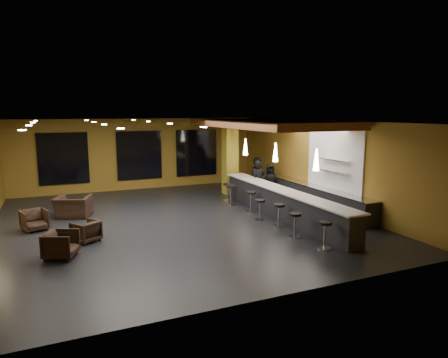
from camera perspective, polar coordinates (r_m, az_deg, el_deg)
name	(u,v)px	position (r m, az deg, el deg)	size (l,w,h in m)	color
floor	(178,222)	(14.39, -6.57, -6.15)	(12.00, 13.00, 0.10)	black
ceiling	(176,120)	(13.86, -6.86, 8.33)	(12.00, 13.00, 0.10)	black
wall_back	(139,154)	(20.32, -12.06, 3.50)	(12.00, 0.10, 3.50)	brown
wall_front	(272,218)	(8.08, 6.89, -5.50)	(12.00, 0.10, 3.50)	brown
wall_right	(320,163)	(16.76, 13.52, 2.18)	(0.10, 13.00, 3.50)	brown
wood_soffit	(264,124)	(16.35, 5.80, 7.88)	(3.60, 8.00, 0.28)	brown
window_left	(63,159)	(19.84, -21.95, 2.72)	(2.20, 0.06, 2.40)	black
window_center	(139,155)	(20.22, -11.99, 3.33)	(2.20, 0.06, 2.40)	black
window_right	(197,153)	(21.02, -3.94, 3.75)	(2.20, 0.06, 2.40)	black
tile_backsplash	(334,160)	(15.89, 15.45, 2.61)	(0.06, 3.20, 2.40)	white
bar_counter	(281,204)	(14.83, 8.20, -3.52)	(0.60, 8.00, 1.00)	black
bar_top	(282,190)	(14.72, 8.25, -1.53)	(0.78, 8.10, 0.05)	silver
prep_counter	(318,198)	(16.35, 13.26, -2.69)	(0.70, 6.00, 0.86)	black
prep_top	(318,187)	(16.26, 13.33, -1.13)	(0.72, 6.00, 0.03)	silver
wall_shelf_lower	(334,171)	(15.70, 15.45, 1.05)	(0.30, 1.50, 0.03)	silver
wall_shelf_upper	(335,160)	(15.64, 15.52, 2.68)	(0.30, 1.50, 0.03)	silver
column	(230,157)	(18.63, 0.87, 3.17)	(0.60, 0.60, 3.50)	olive
pendant_0	(316,160)	(12.87, 13.05, 2.70)	(0.20, 0.20, 0.70)	white
pendant_1	(275,152)	(14.95, 7.36, 3.80)	(0.20, 0.20, 0.70)	white
pendant_2	(245,147)	(17.13, 3.08, 4.61)	(0.20, 0.20, 0.70)	white
staff_a	(259,181)	(17.26, 5.02, -0.31)	(0.64, 0.42, 1.76)	black
staff_b	(258,177)	(18.21, 4.84, 0.27)	(0.87, 0.68, 1.79)	black
staff_c	(270,181)	(18.04, 6.58, -0.27)	(0.74, 0.48, 1.52)	black
armchair_a	(61,245)	(11.57, -22.26, -8.67)	(0.77, 0.79, 0.72)	black
armchair_b	(86,231)	(12.69, -19.12, -7.07)	(0.68, 0.70, 0.64)	black
armchair_c	(34,220)	(14.47, -25.46, -5.33)	(0.74, 0.76, 0.69)	black
armchair_d	(73,207)	(15.69, -20.72, -3.73)	(1.20, 1.05, 0.78)	black
bar_stool_0	(325,231)	(11.69, 14.23, -7.27)	(0.40, 0.40, 0.80)	silver
bar_stool_1	(295,222)	(12.54, 10.11, -6.05)	(0.39, 0.39, 0.77)	silver
bar_stool_2	(279,212)	(13.61, 7.86, -4.71)	(0.39, 0.39, 0.78)	silver
bar_stool_3	(260,207)	(14.29, 5.17, -4.02)	(0.38, 0.38, 0.76)	silver
bar_stool_4	(251,199)	(15.47, 3.88, -2.86)	(0.40, 0.40, 0.79)	silver
bar_stool_5	(231,193)	(16.47, 0.98, -1.95)	(0.43, 0.43, 0.84)	silver
bar_stool_6	(227,190)	(17.32, 0.48, -1.53)	(0.39, 0.39, 0.77)	silver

